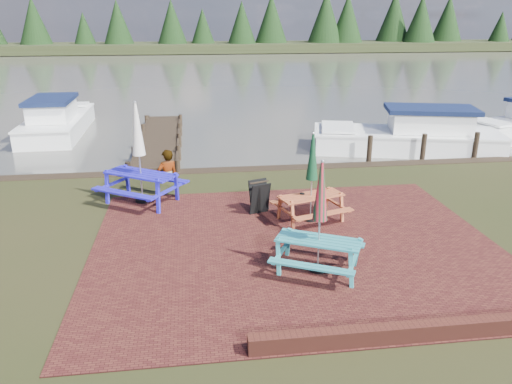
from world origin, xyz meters
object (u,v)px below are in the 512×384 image
object	(u,v)px
chalkboard	(259,197)
picnic_table_blue	(140,169)
boat_jetty	(57,122)
jetty	(160,139)
boat_near	(410,137)
person	(166,150)
picnic_table_red	(311,191)
picnic_table_teal	(319,235)

from	to	relation	value
chalkboard	picnic_table_blue	bearing A→B (deg)	139.22
picnic_table_blue	boat_jetty	world-z (taller)	picnic_table_blue
jetty	boat_jetty	world-z (taller)	boat_jetty
picnic_table_blue	chalkboard	world-z (taller)	picnic_table_blue
jetty	boat_near	distance (m)	9.98
chalkboard	person	xyz separation A→B (m)	(-2.47, 3.20, 0.49)
picnic_table_blue	jetty	size ratio (longest dim) A/B	0.30
picnic_table_blue	chalkboard	xyz separation A→B (m)	(3.09, -1.21, -0.53)
picnic_table_red	jetty	world-z (taller)	picnic_table_red
picnic_table_teal	picnic_table_red	bearing A→B (deg)	106.85
jetty	picnic_table_blue	bearing A→B (deg)	-90.98
picnic_table_blue	boat_near	bearing A→B (deg)	60.19
person	boat_near	bearing A→B (deg)	172.77
picnic_table_teal	picnic_table_red	world-z (taller)	picnic_table_teal
picnic_table_blue	chalkboard	size ratio (longest dim) A/B	3.24
person	jetty	bearing A→B (deg)	-108.96
picnic_table_red	chalkboard	world-z (taller)	picnic_table_red
boat_jetty	person	size ratio (longest dim) A/B	3.57
picnic_table_teal	jetty	distance (m)	12.06
chalkboard	jetty	size ratio (longest dim) A/B	0.09
picnic_table_teal	picnic_table_blue	xyz separation A→B (m)	(-3.81, 4.48, 0.16)
picnic_table_red	boat_near	distance (m)	8.81
picnic_table_teal	boat_jetty	size ratio (longest dim) A/B	0.35
picnic_table_blue	jetty	distance (m)	7.03
picnic_table_teal	boat_jetty	xyz separation A→B (m)	(-8.32, 14.26, -0.43)
picnic_table_red	chalkboard	size ratio (longest dim) A/B	2.64
boat_jetty	boat_near	distance (m)	15.19
picnic_table_blue	person	distance (m)	2.09
picnic_table_teal	chalkboard	distance (m)	3.38
picnic_table_teal	person	bearing A→B (deg)	143.32
chalkboard	person	distance (m)	4.08
person	chalkboard	bearing A→B (deg)	103.11
chalkboard	picnic_table_red	bearing A→B (deg)	-49.85
picnic_table_blue	chalkboard	bearing A→B (deg)	12.50
picnic_table_teal	boat_near	xyz separation A→B (m)	(6.06, 9.38, -0.43)
picnic_table_blue	jetty	xyz separation A→B (m)	(0.12, 6.98, -0.85)
picnic_table_red	jetty	bearing A→B (deg)	97.62
picnic_table_red	boat_near	size ratio (longest dim) A/B	0.30
boat_jetty	boat_near	bearing A→B (deg)	-20.32
jetty	boat_jetty	bearing A→B (deg)	148.80
boat_jetty	boat_near	xyz separation A→B (m)	(14.38, -4.89, 0.00)
jetty	person	xyz separation A→B (m)	(0.49, -4.98, 0.82)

